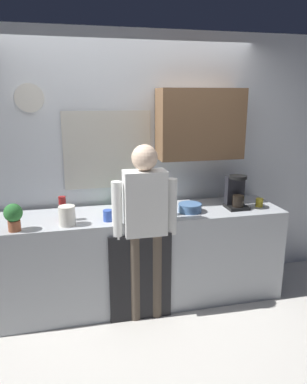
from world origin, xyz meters
name	(u,v)px	position (x,y,z in m)	size (l,w,h in m)	color
ground_plane	(146,316)	(0.00, 0.00, 0.00)	(8.00, 8.00, 0.00)	silver
kitchen_counter	(139,257)	(0.00, 0.30, 0.46)	(2.79, 0.64, 0.92)	#B2B7BC
dishwasher_panel	(141,278)	(-0.05, -0.03, 0.41)	(0.56, 0.02, 0.82)	black
back_wall_assembly	(139,159)	(0.08, 0.70, 1.36)	(4.39, 0.42, 2.60)	silver
coffee_maker	(236,193)	(0.96, 0.24, 1.06)	(0.20, 0.20, 0.33)	black
bottle_amber_beer	(134,209)	(-0.08, 0.06, 1.03)	(0.06, 0.06, 0.23)	brown
bottle_green_wine	(159,200)	(0.17, 0.18, 1.07)	(0.07, 0.07, 0.30)	#195923
bottle_red_vinegar	(63,209)	(-0.69, 0.24, 1.03)	(0.06, 0.06, 0.22)	maroon
cup_yellow_cup	(259,203)	(1.21, 0.21, 0.96)	(0.07, 0.07, 0.09)	yellow
cup_blue_mug	(108,216)	(-0.31, 0.13, 0.97)	(0.08, 0.08, 0.10)	#3351B2
mixing_bowl	(190,208)	(0.48, 0.22, 0.96)	(0.22, 0.22, 0.08)	#4C72A5
potted_plant	(13,215)	(-1.07, 0.07, 1.05)	(0.15, 0.15, 0.23)	#9E5638
dish_soap	(115,199)	(-0.19, 0.53, 0.99)	(0.06, 0.06, 0.18)	green
storage_canister	(67,216)	(-0.65, 0.10, 1.00)	(0.14, 0.14, 0.17)	silver
person_at_sink	(145,220)	(0.00, 0.00, 0.95)	(0.57, 0.22, 1.60)	brown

